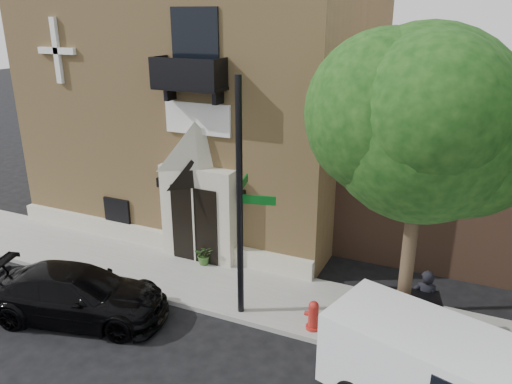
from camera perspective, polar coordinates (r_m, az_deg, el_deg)
ground at (r=14.91m, az=-8.45°, el=-13.01°), size 120.00×120.00×0.00m
sidewalk at (r=15.54m, az=-2.27°, el=-10.99°), size 42.00×3.00×0.15m
church at (r=21.19m, az=-4.32°, el=10.54°), size 12.20×11.01×9.30m
street_tree_left at (r=11.01m, az=18.67°, el=7.44°), size 4.97×4.38×7.77m
black_sedan at (r=14.84m, az=-19.84°, el=-10.93°), size 5.42×3.26×1.47m
cargo_van at (r=11.32m, az=21.95°, el=-19.40°), size 5.32×3.28×2.03m
street_sign at (r=12.91m, az=-1.78°, el=-1.11°), size 1.16×1.01×6.50m
fire_hydrant at (r=13.54m, az=6.57°, el=-13.83°), size 0.47×0.38×0.82m
dumpster at (r=13.42m, az=16.11°, el=-13.79°), size 2.08×1.48×1.23m
planter at (r=16.70m, az=-5.91°, el=-7.12°), size 0.76×0.71×0.69m
pedestrian_near at (r=13.80m, az=18.67°, el=-11.78°), size 0.68×0.47×1.79m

